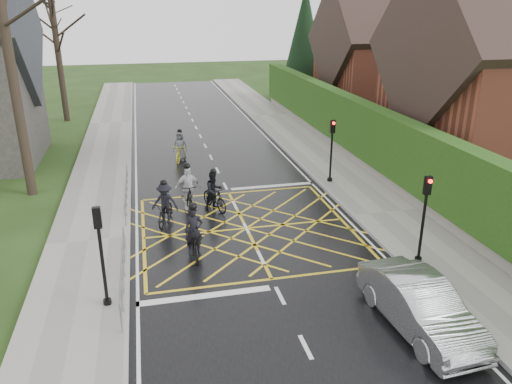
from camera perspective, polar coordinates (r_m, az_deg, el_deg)
name	(u,v)px	position (r m, az deg, el deg)	size (l,w,h in m)	color
ground	(246,228)	(19.87, -1.11, -4.18)	(120.00, 120.00, 0.00)	black
road	(246,228)	(19.87, -1.11, -4.17)	(9.00, 80.00, 0.01)	black
sidewalk_right	(385,213)	(21.76, 14.56, -2.38)	(3.00, 80.00, 0.15)	gray
sidewalk_left	(89,242)	(19.64, -18.59, -5.42)	(3.00, 80.00, 0.15)	gray
stone_wall	(364,163)	(27.45, 12.28, 3.28)	(0.50, 38.00, 0.70)	slate
hedge	(367,131)	(26.99, 12.56, 6.83)	(0.90, 38.00, 2.80)	#173C10
house_far	(387,60)	(40.31, 14.79, 14.41)	(9.80, 8.80, 10.30)	brown
conifer	(304,44)	(46.07, 5.56, 16.49)	(4.60, 4.60, 10.00)	black
tree_near	(2,15)	(24.24, -27.02, 17.55)	(9.24, 9.24, 11.44)	black
tree_far	(54,21)	(40.05, -22.12, 17.66)	(8.40, 8.40, 10.40)	black
railing_south	(122,267)	(16.09, -15.05, -8.23)	(0.05, 5.04, 1.03)	slate
railing_north	(126,185)	(22.95, -14.66, 0.75)	(0.05, 6.04, 1.03)	slate
traffic_light_ne	(331,152)	(24.46, 8.61, 4.60)	(0.24, 0.31, 3.21)	black
traffic_light_se	(423,221)	(17.39, 18.57, -3.13)	(0.24, 0.31, 3.21)	black
traffic_light_sw	(102,258)	(14.83, -17.19, -7.20)	(0.24, 0.31, 3.21)	black
cyclist_rear	(194,239)	(17.74, -7.05, -5.30)	(0.71, 2.01, 1.96)	black
cyclist_back	(214,194)	(21.49, -4.80, -0.25)	(1.20, 1.90, 1.85)	black
cyclist_mid	(165,207)	(20.47, -10.33, -1.73)	(1.22, 1.99, 1.83)	black
cyclist_front	(188,192)	(21.62, -7.76, -0.04)	(1.15, 2.12, 2.09)	black
cyclist_lead	(181,150)	(28.55, -8.61, 4.79)	(1.22, 1.98, 1.82)	yellow
car	(420,305)	(14.55, 18.20, -12.20)	(1.53, 4.39, 1.45)	#A7ABAE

